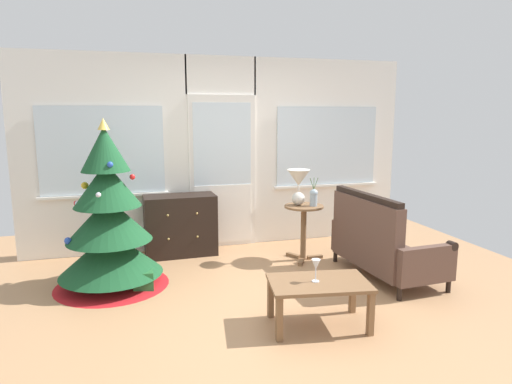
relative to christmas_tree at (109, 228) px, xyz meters
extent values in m
plane|color=#AD7F56|center=(1.44, -0.91, -0.63)|extent=(6.76, 6.76, 0.00)
cube|color=white|center=(-0.08, 1.18, 0.65)|extent=(2.15, 0.08, 2.55)
cube|color=white|center=(2.97, 1.18, 0.65)|extent=(2.15, 0.08, 2.55)
cube|color=white|center=(1.44, 1.18, 1.67)|extent=(0.94, 0.08, 0.50)
cube|color=silver|center=(1.44, 1.14, 0.40)|extent=(0.90, 0.05, 2.05)
cube|color=white|center=(1.44, 1.12, -0.18)|extent=(0.78, 0.02, 0.80)
cube|color=silver|center=(1.44, 1.12, 0.77)|extent=(0.78, 0.01, 1.10)
cube|color=silver|center=(-0.08, 1.12, 0.72)|extent=(1.50, 0.01, 1.10)
cube|color=silver|center=(2.97, 1.12, 0.72)|extent=(1.50, 0.01, 1.10)
cube|color=silver|center=(-0.08, 1.11, 0.15)|extent=(1.59, 0.06, 0.03)
cube|color=silver|center=(2.97, 1.11, 0.15)|extent=(1.59, 0.06, 0.03)
cylinder|color=#4C331E|center=(0.00, 0.00, -0.54)|extent=(0.10, 0.10, 0.18)
cone|color=red|center=(0.00, 0.00, -0.58)|extent=(1.19, 1.19, 0.10)
cone|color=#194C28|center=(0.00, 0.00, -0.27)|extent=(1.07, 1.07, 0.46)
cone|color=#194C28|center=(0.00, 0.00, 0.09)|extent=(0.88, 0.88, 0.46)
cone|color=#194C28|center=(0.00, 0.00, 0.46)|extent=(0.68, 0.68, 0.46)
cone|color=#194C28|center=(0.00, 0.00, 0.82)|extent=(0.49, 0.49, 0.46)
cone|color=#E0BC4C|center=(0.00, 0.00, 1.07)|extent=(0.12, 0.12, 0.12)
sphere|color=red|center=(0.26, -0.03, 0.53)|extent=(0.06, 0.06, 0.06)
sphere|color=gold|center=(-0.11, 0.27, 0.40)|extent=(0.07, 0.07, 0.07)
sphere|color=silver|center=(-0.29, 0.00, 0.28)|extent=(0.06, 0.06, 0.06)
sphere|color=#264CB2|center=(-0.39, -0.10, -0.08)|extent=(0.07, 0.07, 0.07)
sphere|color=red|center=(-0.31, 0.07, 0.27)|extent=(0.05, 0.05, 0.05)
sphere|color=gold|center=(-0.22, 0.14, 0.44)|extent=(0.08, 0.08, 0.08)
sphere|color=silver|center=(-0.07, -0.26, 0.40)|extent=(0.05, 0.05, 0.05)
sphere|color=#264CB2|center=(0.05, -0.20, 0.69)|extent=(0.06, 0.06, 0.06)
cube|color=black|center=(0.83, 0.88, -0.24)|extent=(0.91, 0.45, 0.78)
sphere|color=tan|center=(0.66, 0.65, -0.05)|extent=(0.03, 0.03, 0.03)
sphere|color=tan|center=(1.02, 0.66, -0.05)|extent=(0.03, 0.03, 0.03)
sphere|color=tan|center=(0.66, 0.65, -0.35)|extent=(0.03, 0.03, 0.03)
sphere|color=tan|center=(1.02, 0.66, -0.35)|extent=(0.03, 0.03, 0.03)
cylinder|color=black|center=(3.32, -1.14, -0.56)|extent=(0.05, 0.05, 0.14)
cylinder|color=black|center=(3.23, 0.11, -0.56)|extent=(0.05, 0.05, 0.14)
cylinder|color=black|center=(2.72, -1.18, -0.56)|extent=(0.05, 0.05, 0.14)
cylinder|color=black|center=(2.63, 0.07, -0.56)|extent=(0.05, 0.05, 0.14)
cube|color=brown|center=(2.98, -0.53, -0.42)|extent=(0.80, 1.24, 0.14)
cube|color=brown|center=(2.68, -0.55, -0.04)|extent=(0.20, 1.20, 0.62)
cube|color=black|center=(2.68, -0.55, 0.30)|extent=(0.16, 1.17, 0.06)
cube|color=brown|center=(3.02, -1.17, -0.30)|extent=(0.67, 0.13, 0.38)
cylinder|color=black|center=(3.31, -1.15, -0.13)|extent=(0.10, 0.10, 0.09)
cube|color=brown|center=(2.93, 0.11, -0.30)|extent=(0.67, 0.13, 0.38)
cylinder|color=black|center=(3.22, 0.13, -0.13)|extent=(0.10, 0.10, 0.09)
cylinder|color=brown|center=(2.27, 0.24, 0.05)|extent=(0.48, 0.48, 0.02)
cylinder|color=brown|center=(2.27, 0.24, -0.29)|extent=(0.07, 0.07, 0.67)
cube|color=brown|center=(2.43, 0.24, -0.61)|extent=(0.20, 0.05, 0.04)
cube|color=brown|center=(2.19, 0.38, -0.61)|extent=(0.14, 0.20, 0.04)
cube|color=brown|center=(2.19, 0.10, -0.61)|extent=(0.14, 0.20, 0.04)
sphere|color=silver|center=(2.21, 0.28, 0.15)|extent=(0.16, 0.16, 0.16)
cylinder|color=silver|center=(2.21, 0.28, 0.27)|extent=(0.02, 0.02, 0.06)
cone|color=silver|center=(2.21, 0.28, 0.40)|extent=(0.28, 0.28, 0.20)
cylinder|color=#99ADBC|center=(2.37, 0.18, 0.14)|extent=(0.09, 0.09, 0.16)
sphere|color=#99ADBC|center=(2.37, 0.18, 0.22)|extent=(0.10, 0.10, 0.10)
cylinder|color=#4C7042|center=(2.35, 0.18, 0.32)|extent=(0.07, 0.01, 0.17)
cylinder|color=#4C7042|center=(2.37, 0.18, 0.32)|extent=(0.01, 0.01, 0.18)
cylinder|color=#4C7042|center=(2.39, 0.18, 0.32)|extent=(0.07, 0.01, 0.17)
cube|color=brown|center=(1.74, -1.46, -0.24)|extent=(0.91, 0.64, 0.03)
cube|color=brown|center=(1.33, -1.62, -0.44)|extent=(0.05, 0.05, 0.37)
cube|color=brown|center=(2.08, -1.73, -0.44)|extent=(0.05, 0.05, 0.37)
cube|color=brown|center=(1.40, -1.18, -0.44)|extent=(0.05, 0.05, 0.37)
cube|color=brown|center=(2.15, -1.30, -0.44)|extent=(0.05, 0.05, 0.37)
cylinder|color=silver|center=(1.71, -1.45, -0.22)|extent=(0.06, 0.06, 0.01)
cylinder|color=silver|center=(1.71, -1.45, -0.17)|extent=(0.01, 0.01, 0.10)
cone|color=silver|center=(1.71, -1.45, -0.08)|extent=(0.08, 0.08, 0.09)
cube|color=#266633|center=(0.31, -0.23, -0.53)|extent=(0.20, 0.18, 0.20)
camera|label=1|loc=(0.24, -4.81, 1.18)|focal=31.65mm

